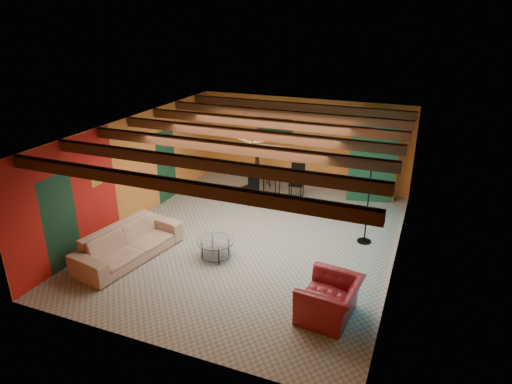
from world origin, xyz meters
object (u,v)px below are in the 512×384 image
at_px(sofa, 129,243).
at_px(vase, 270,159).
at_px(armchair, 330,300).
at_px(armoire, 374,162).
at_px(coffee_table, 215,249).
at_px(potted_plant, 379,116).
at_px(dining_table, 270,179).
at_px(floor_lamp, 368,203).

xyz_separation_m(sofa, vase, (1.61, 4.53, 0.77)).
height_order(armchair, armoire, armoire).
distance_m(sofa, coffee_table, 1.90).
relative_size(armchair, potted_plant, 2.23).
distance_m(dining_table, vase, 0.61).
distance_m(coffee_table, armoire, 5.55).
xyz_separation_m(floor_lamp, vase, (-3.08, 1.85, 0.13)).
relative_size(coffee_table, floor_lamp, 0.42).
xyz_separation_m(armchair, potted_plant, (-0.17, 5.91, 2.05)).
bearing_deg(sofa, floor_lamp, -50.26).
bearing_deg(vase, armchair, -59.00).
distance_m(potted_plant, vase, 3.22).
relative_size(dining_table, armoire, 0.93).
xyz_separation_m(armchair, vase, (-2.96, 4.93, 0.77)).
bearing_deg(dining_table, potted_plant, 19.20).
distance_m(coffee_table, vase, 3.94).
distance_m(armchair, vase, 5.81).
height_order(coffee_table, dining_table, dining_table).
xyz_separation_m(armoire, vase, (-2.79, -0.97, 0.05)).
distance_m(armoire, floor_lamp, 2.84).
distance_m(sofa, armchair, 4.59).
xyz_separation_m(coffee_table, floor_lamp, (2.93, 1.98, 0.79)).
bearing_deg(dining_table, armchair, -59.00).
relative_size(sofa, armchair, 2.23).
xyz_separation_m(coffee_table, potted_plant, (2.64, 4.80, 2.19)).
bearing_deg(armoire, armchair, -101.30).
bearing_deg(floor_lamp, armoire, 95.88).
xyz_separation_m(sofa, dining_table, (1.61, 4.53, 0.16)).
relative_size(sofa, vase, 13.71).
relative_size(armchair, vase, 6.16).
bearing_deg(coffee_table, armchair, -21.48).
height_order(coffee_table, armoire, armoire).
relative_size(sofa, coffee_table, 2.94).
distance_m(coffee_table, floor_lamp, 3.62).
bearing_deg(sofa, vase, -9.56).
relative_size(coffee_table, dining_table, 0.42).
height_order(sofa, vase, vase).
relative_size(dining_table, vase, 11.05).
xyz_separation_m(armchair, dining_table, (-2.96, 4.93, 0.16)).
bearing_deg(armoire, vase, -173.76).
bearing_deg(armchair, sofa, -89.35).
bearing_deg(vase, sofa, -109.50).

